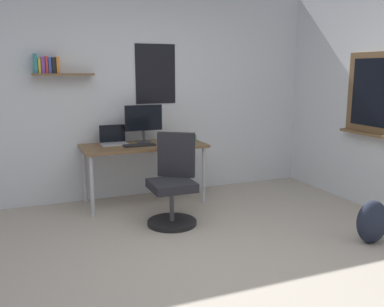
{
  "coord_description": "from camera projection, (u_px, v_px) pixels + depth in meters",
  "views": [
    {
      "loc": [
        -1.31,
        -2.79,
        1.6
      ],
      "look_at": [
        0.11,
        0.71,
        0.85
      ],
      "focal_mm": 39.45,
      "sensor_mm": 36.0,
      "label": 1
    }
  ],
  "objects": [
    {
      "name": "monitor_primary",
      "position": [
        144.0,
        121.0,
        5.11
      ],
      "size": [
        0.46,
        0.17,
        0.46
      ],
      "color": "#38383D",
      "rests_on": "desk"
    },
    {
      "name": "ground_plane",
      "position": [
        213.0,
        276.0,
        3.33
      ],
      "size": [
        5.2,
        5.2,
        0.0
      ],
      "primitive_type": "plane",
      "color": "#ADA393",
      "rests_on": "ground"
    },
    {
      "name": "laptop",
      "position": [
        113.0,
        140.0,
        5.06
      ],
      "size": [
        0.31,
        0.21,
        0.23
      ],
      "color": "#ADAFB5",
      "rests_on": "desk"
    },
    {
      "name": "backpack",
      "position": [
        372.0,
        222.0,
        3.94
      ],
      "size": [
        0.32,
        0.22,
        0.41
      ],
      "primitive_type": "ellipsoid",
      "color": "#1E2333",
      "rests_on": "ground"
    },
    {
      "name": "computer_mouse",
      "position": [
        162.0,
        143.0,
        5.05
      ],
      "size": [
        0.1,
        0.06,
        0.03
      ],
      "primitive_type": "ellipsoid",
      "color": "#262628",
      "rests_on": "desk"
    },
    {
      "name": "wall_back",
      "position": [
        132.0,
        94.0,
        5.3
      ],
      "size": [
        5.0,
        0.3,
        2.6
      ],
      "color": "silver",
      "rests_on": "ground"
    },
    {
      "name": "office_chair",
      "position": [
        173.0,
        185.0,
        4.43
      ],
      "size": [
        0.56,
        0.57,
        0.95
      ],
      "color": "black",
      "rests_on": "ground"
    },
    {
      "name": "coffee_mug",
      "position": [
        193.0,
        138.0,
        5.24
      ],
      "size": [
        0.08,
        0.08,
        0.09
      ],
      "primitive_type": "cylinder",
      "color": "#338C4C",
      "rests_on": "desk"
    },
    {
      "name": "desk",
      "position": [
        144.0,
        150.0,
        5.06
      ],
      "size": [
        1.46,
        0.66,
        0.72
      ],
      "color": "brown",
      "rests_on": "ground"
    },
    {
      "name": "keyboard",
      "position": [
        139.0,
        145.0,
        4.95
      ],
      "size": [
        0.37,
        0.13,
        0.02
      ],
      "primitive_type": "cube",
      "color": "black",
      "rests_on": "desk"
    }
  ]
}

